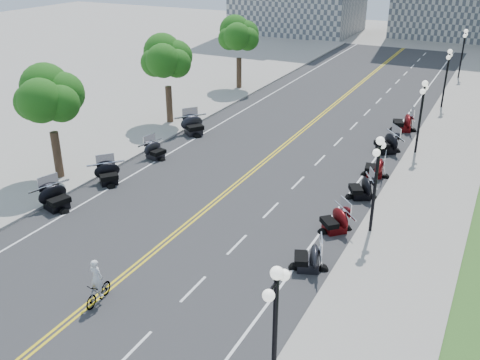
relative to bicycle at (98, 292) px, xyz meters
The scene contains 44 objects.
ground 6.49m from the bicycle, 92.40° to the left, with size 160.00×160.00×0.00m, color gray.
road 16.47m from the bicycle, 90.94° to the left, with size 16.00×90.00×0.01m, color #333335.
centerline_yellow_a 16.47m from the bicycle, 91.36° to the left, with size 0.12×90.00×0.00m, color yellow.
centerline_yellow_b 16.47m from the bicycle, 90.52° to the left, with size 0.12×90.00×0.00m, color yellow.
edge_line_north 17.57m from the bicycle, 69.58° to the left, with size 0.12×90.00×0.00m, color white.
edge_line_south 17.77m from the bicycle, 112.06° to the left, with size 0.12×90.00×0.00m, color white.
lane_dash_4 3.34m from the bicycle, 27.70° to the right, with size 0.12×2.00×0.00m, color white.
lane_dash_5 3.86m from the bicycle, 40.05° to the left, with size 0.12×2.00×0.00m, color white.
lane_dash_6 7.11m from the bicycle, 65.62° to the left, with size 0.12×2.00×0.00m, color white.
lane_dash_7 10.87m from the bicycle, 74.36° to the left, with size 0.12×2.00×0.00m, color white.
lane_dash_8 14.76m from the bicycle, 78.55° to the left, with size 0.12×2.00×0.00m, color white.
lane_dash_9 18.70m from the bicycle, 80.98° to the left, with size 0.12×2.00×0.00m, color white.
lane_dash_10 22.66m from the bicycle, 82.57° to the left, with size 0.12×2.00×0.00m, color white.
lane_dash_11 26.63m from the bicycle, 83.68° to the left, with size 0.12×2.00×0.00m, color white.
lane_dash_12 30.61m from the bicycle, 84.51° to the left, with size 0.12×2.00×0.00m, color white.
lane_dash_13 34.59m from the bicycle, 85.14° to the left, with size 0.12×2.00×0.00m, color white.
lane_dash_14 38.58m from the bicycle, 85.64° to the left, with size 0.12×2.00×0.00m, color white.
lane_dash_15 42.57m from the bicycle, 86.05° to the left, with size 0.12×2.00×0.00m, color white.
lane_dash_16 46.56m from the bicycle, 86.39° to the left, with size 0.12×2.00×0.00m, color white.
lane_dash_17 50.55m from the bicycle, 86.68° to the left, with size 0.12×2.00×0.00m, color white.
lane_dash_18 54.54m from the bicycle, 86.92° to the left, with size 0.12×2.00×0.00m, color white.
lane_dash_19 58.54m from the bicycle, 87.13° to the left, with size 0.12×2.00×0.00m, color white.
sidewalk_north 19.39m from the bicycle, 58.14° to the left, with size 5.00×90.00×0.15m, color #9E9991.
sidewalk_south 19.68m from the bicycle, 123.20° to the left, with size 5.00×90.00×0.15m, color #9E9991.
street_lamp_1 8.73m from the bicycle, 10.46° to the right, with size 0.50×1.20×4.90m, color black, non-canonical shape.
street_lamp_2 13.54m from the bicycle, 51.48° to the left, with size 0.50×1.20×4.90m, color black, non-canonical shape.
street_lamp_3 24.05m from the bicycle, 69.65° to the left, with size 0.50×1.20×4.90m, color black, non-canonical shape.
street_lamp_4 35.52m from the bicycle, 76.41° to the left, with size 0.50×1.20×4.90m, color black, non-canonical shape.
street_lamp_5 47.25m from the bicycle, 79.84° to the left, with size 0.50×1.20×4.90m, color black, non-canonical shape.
tree_2 13.97m from the bicycle, 140.51° to the left, with size 4.80×4.80×9.20m, color #235619, non-canonical shape.
tree_3 23.29m from the bicycle, 116.65° to the left, with size 4.80×4.80×9.20m, color #235619, non-canonical shape.
tree_4 34.31m from the bicycle, 107.56° to the left, with size 4.80×4.80×9.20m, color #235619, non-canonical shape.
motorcycle_n_5 9.02m from the bicycle, 42.34° to the left, with size 1.88×1.88×1.32m, color black, non-canonical shape.
motorcycle_n_6 11.90m from the bicycle, 55.89° to the left, with size 1.91×1.91×1.34m, color #590A0C, non-canonical shape.
motorcycle_n_7 15.74m from the bicycle, 64.29° to the left, with size 1.93×1.93×1.35m, color black, non-canonical shape.
motorcycle_n_8 18.82m from the bicycle, 68.90° to the left, with size 1.86×1.86×1.30m, color #590A0C, non-canonical shape.
motorcycle_n_9 22.83m from the bicycle, 73.53° to the left, with size 2.15×2.15×1.51m, color black, non-canonical shape.
motorcycle_n_10 27.83m from the bicycle, 76.42° to the left, with size 2.16×2.16×1.51m, color #590A0C, non-canonical shape.
motorcycle_s_5 9.24m from the bicycle, 144.50° to the left, with size 2.08×2.08×1.46m, color black, non-canonical shape.
motorcycle_s_6 11.70m from the bicycle, 127.78° to the left, with size 1.94×1.94×1.36m, color black, non-canonical shape.
motorcycle_s_7 15.49m from the bicycle, 116.82° to the left, with size 1.80×1.80×1.26m, color black, non-canonical shape.
motorcycle_s_8 20.44m from the bicycle, 110.80° to the left, with size 2.20×2.20×1.54m, color black, non-canonical shape.
bicycle is the anchor object (origin of this frame).
cyclist_rider 1.31m from the bicycle, ahead, with size 0.60×0.39×1.65m, color white.
Camera 1 is at (13.36, -19.61, 13.42)m, focal length 40.00 mm.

